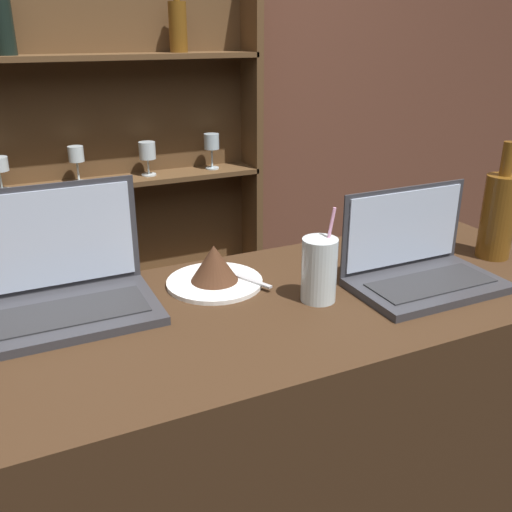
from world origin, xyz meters
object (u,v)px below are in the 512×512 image
(cake_plate, at_px, (214,269))
(wine_bottle_amber, at_px, (498,214))
(laptop_far, at_px, (419,264))
(laptop_near, at_px, (67,284))
(water_glass, at_px, (319,270))

(cake_plate, distance_m, wine_bottle_amber, 0.72)
(laptop_far, bearing_deg, wine_bottle_amber, 9.96)
(cake_plate, height_order, wine_bottle_amber, wine_bottle_amber)
(laptop_far, xyz_separation_m, cake_plate, (-0.42, 0.19, -0.01))
(laptop_near, xyz_separation_m, laptop_far, (0.74, -0.20, -0.01))
(laptop_near, relative_size, water_glass, 1.66)
(laptop_near, bearing_deg, laptop_far, -15.55)
(cake_plate, bearing_deg, water_glass, -44.41)
(laptop_far, relative_size, water_glass, 1.64)
(water_glass, bearing_deg, wine_bottle_amber, 2.85)
(laptop_far, bearing_deg, laptop_near, 164.45)
(laptop_far, xyz_separation_m, wine_bottle_amber, (0.28, 0.05, 0.06))
(laptop_far, height_order, wine_bottle_amber, wine_bottle_amber)
(laptop_near, distance_m, wine_bottle_amber, 1.03)
(laptop_far, bearing_deg, water_glass, 174.67)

